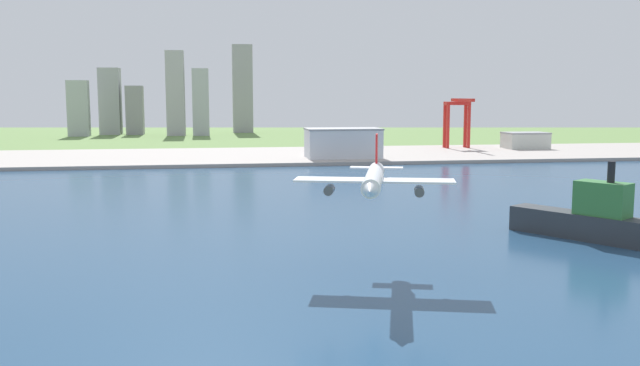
{
  "coord_description": "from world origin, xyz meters",
  "views": [
    {
      "loc": [
        -47.66,
        -22.87,
        46.26
      ],
      "look_at": [
        -17.48,
        163.54,
        22.1
      ],
      "focal_mm": 38.4,
      "sensor_mm": 36.0,
      "label": 1
    }
  ],
  "objects_px": {
    "warehouse_main": "(343,143)",
    "container_barge": "(585,218)",
    "port_crane_red": "(458,113)",
    "warehouse_annex": "(525,140)",
    "airplane_landing": "(374,179)"
  },
  "relations": [
    {
      "from": "warehouse_annex",
      "to": "container_barge",
      "type": "bearing_deg",
      "value": -112.88
    },
    {
      "from": "airplane_landing",
      "to": "container_barge",
      "type": "height_order",
      "value": "airplane_landing"
    },
    {
      "from": "port_crane_red",
      "to": "warehouse_main",
      "type": "height_order",
      "value": "port_crane_red"
    },
    {
      "from": "port_crane_red",
      "to": "container_barge",
      "type": "bearing_deg",
      "value": -103.98
    },
    {
      "from": "port_crane_red",
      "to": "warehouse_main",
      "type": "relative_size",
      "value": 0.9
    },
    {
      "from": "airplane_landing",
      "to": "port_crane_red",
      "type": "bearing_deg",
      "value": 66.65
    },
    {
      "from": "warehouse_main",
      "to": "container_barge",
      "type": "bearing_deg",
      "value": -84.67
    },
    {
      "from": "airplane_landing",
      "to": "container_barge",
      "type": "distance_m",
      "value": 88.73
    },
    {
      "from": "warehouse_annex",
      "to": "airplane_landing",
      "type": "bearing_deg",
      "value": -120.72
    },
    {
      "from": "container_barge",
      "to": "warehouse_main",
      "type": "height_order",
      "value": "container_barge"
    },
    {
      "from": "warehouse_main",
      "to": "warehouse_annex",
      "type": "relative_size",
      "value": 1.52
    },
    {
      "from": "container_barge",
      "to": "warehouse_annex",
      "type": "height_order",
      "value": "container_barge"
    },
    {
      "from": "warehouse_main",
      "to": "warehouse_annex",
      "type": "distance_m",
      "value": 177.14
    },
    {
      "from": "container_barge",
      "to": "port_crane_red",
      "type": "xyz_separation_m",
      "value": [
        86.43,
        347.29,
        24.87
      ]
    },
    {
      "from": "airplane_landing",
      "to": "warehouse_annex",
      "type": "bearing_deg",
      "value": 59.28
    }
  ]
}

